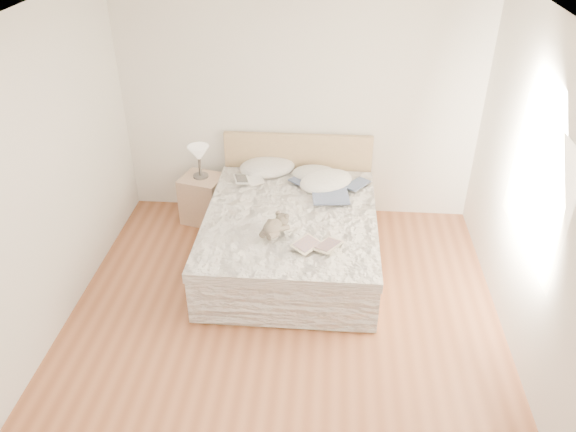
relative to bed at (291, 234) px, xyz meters
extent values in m
cube|color=brown|center=(0.00, -1.19, -0.31)|extent=(4.00, 4.50, 0.00)
cube|color=white|center=(0.00, -1.19, 2.39)|extent=(4.00, 4.50, 0.00)
cube|color=white|center=(0.00, 1.06, 1.04)|extent=(4.00, 0.02, 2.70)
cube|color=white|center=(-2.00, -1.19, 1.04)|extent=(0.02, 4.50, 2.70)
cube|color=white|center=(2.00, -1.19, 1.04)|extent=(0.02, 4.50, 2.70)
cube|color=white|center=(1.99, -0.89, 1.14)|extent=(0.02, 1.30, 1.10)
cube|color=tan|center=(0.00, -0.04, -0.21)|extent=(1.68, 2.08, 0.20)
cube|color=silver|center=(0.00, -0.04, 0.04)|extent=(1.60, 2.00, 0.30)
cube|color=silver|center=(0.00, -0.09, 0.23)|extent=(1.72, 2.05, 0.10)
cube|color=tan|center=(0.00, 1.00, 0.19)|extent=(1.70, 0.06, 1.00)
cube|color=tan|center=(-1.08, 0.70, -0.03)|extent=(0.54, 0.50, 0.56)
cylinder|color=#534C47|center=(-1.09, 0.72, 0.26)|extent=(0.17, 0.17, 0.02)
cylinder|color=#3E3934|center=(-1.09, 0.72, 0.39)|extent=(0.03, 0.03, 0.24)
cone|color=white|center=(-1.09, 0.72, 0.55)|extent=(0.25, 0.25, 0.17)
ellipsoid|color=silver|center=(-0.34, 0.86, 0.33)|extent=(0.73, 0.59, 0.19)
ellipsoid|color=silver|center=(0.22, 0.74, 0.33)|extent=(0.56, 0.42, 0.16)
ellipsoid|color=white|center=(0.34, 0.57, 0.33)|extent=(0.76, 0.72, 0.19)
cube|color=white|center=(-0.51, 0.56, 0.32)|extent=(0.38, 0.32, 0.02)
cube|color=beige|center=(0.29, -0.64, 0.32)|extent=(0.47, 0.45, 0.03)
camera|label=1|loc=(0.36, -4.85, 3.26)|focal=35.00mm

